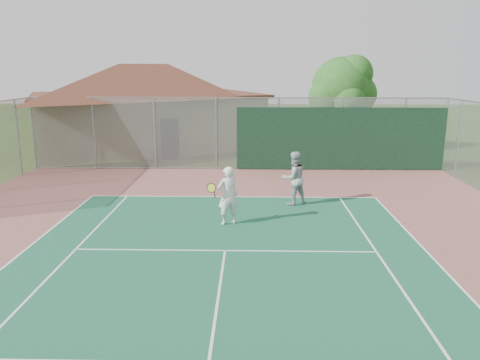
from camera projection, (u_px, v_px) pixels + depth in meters
name	position (u px, v px, depth m)	size (l,w,h in m)	color
back_fence	(280.00, 136.00, 22.61)	(20.08, 0.11, 3.53)	gray
clubhouse	(146.00, 98.00, 29.03)	(16.58, 14.04, 6.07)	tan
bleachers	(102.00, 147.00, 26.36)	(2.96, 2.09, 0.99)	#AB3E27
tree	(343.00, 89.00, 26.73)	(4.03, 3.82, 5.62)	#3C2A16
player_white_front	(228.00, 196.00, 14.75)	(1.07, 0.71, 1.87)	silver
player_grey_back	(294.00, 179.00, 16.92)	(1.17, 1.08, 1.95)	#A6A9AC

